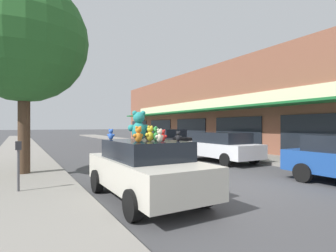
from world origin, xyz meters
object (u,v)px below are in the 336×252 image
Objects in this scene: teddy_bear_yellow at (150,134)px; street_tree at (24,40)px; teddy_bear_orange at (138,135)px; parked_car_far_center at (221,146)px; parked_car_far_right at (167,140)px; teddy_bear_green at (156,134)px; teddy_bear_red at (163,136)px; teddy_bear_cream at (160,136)px; plush_art_car at (145,168)px; parking_meter at (18,159)px; teddy_bear_brown at (148,134)px; teddy_bear_black at (178,136)px; teddy_bear_giant at (139,126)px; teddy_bear_blue at (111,134)px.

street_tree is (-2.55, 4.85, 3.19)m from teddy_bear_yellow.
teddy_bear_orange reaches higher than parked_car_far_center.
teddy_bear_orange is 12.04m from parked_car_far_right.
teddy_bear_orange is at bearing -38.13° from teddy_bear_green.
teddy_bear_orange is (-0.69, -0.14, 0.04)m from teddy_bear_red.
teddy_bear_red is at bearing 177.09° from teddy_bear_orange.
teddy_bear_red is 6.61m from street_tree.
parked_car_far_right is at bearing -133.08° from teddy_bear_cream.
teddy_bear_red reaches higher than plush_art_car.
teddy_bear_yellow is at bearing -157.63° from teddy_bear_orange.
teddy_bear_green reaches higher than parking_meter.
teddy_bear_black is (0.45, -0.73, -0.03)m from teddy_bear_brown.
teddy_bear_yellow is at bearing -80.29° from teddy_bear_green.
parked_car_far_center is at bearing -94.06° from teddy_bear_black.
plush_art_car is at bearing -145.80° from parked_car_far_center.
teddy_bear_giant is at bearing -95.89° from teddy_bear_yellow.
street_tree is (-2.68, 4.89, 3.19)m from teddy_bear_green.
teddy_bear_cream reaches higher than parked_car_far_right.
teddy_bear_orange is (-0.33, -0.74, -0.18)m from teddy_bear_giant.
teddy_bear_cream is at bearing 139.30° from teddy_bear_orange.
teddy_bear_green reaches higher than teddy_bear_cream.
teddy_bear_red is 0.79× the size of teddy_bear_green.
parking_meter is at bearing 146.13° from plush_art_car.
parking_meter is (-2.85, 2.09, -0.66)m from teddy_bear_green.
teddy_bear_black is 11.53m from parked_car_far_right.
plush_art_car is at bearing 141.46° from teddy_bear_giant.
plush_art_car is 12.88× the size of teddy_bear_brown.
street_tree is 5.40× the size of parking_meter.
street_tree is (-2.54, 4.59, 4.04)m from plush_art_car.
parking_meter is at bearing -138.67° from parked_car_far_right.
teddy_bear_yellow is 0.05× the size of street_tree.
teddy_bear_brown reaches higher than parked_car_far_center.
plush_art_car is 3.18× the size of parking_meter.
teddy_bear_green reaches higher than parked_car_far_right.
street_tree is at bearing -77.50° from teddy_bear_cream.
teddy_bear_red is 1.53m from teddy_bear_blue.
parked_car_far_center is (6.67, 3.31, -0.78)m from teddy_bear_blue.
parked_car_far_right is at bearing 90.00° from parked_car_far_center.
teddy_bear_green reaches higher than teddy_bear_red.
teddy_bear_green is 1.17× the size of teddy_bear_cream.
teddy_bear_giant is 0.73m from teddy_bear_red.
teddy_bear_brown is 1.10× the size of teddy_bear_blue.
teddy_bear_yellow is (0.03, 0.54, 0.03)m from teddy_bear_cream.
teddy_bear_red is 0.75× the size of teddy_bear_yellow.
parked_car_far_right is 11.69m from parking_meter.
teddy_bear_blue is 5.33m from street_tree.
teddy_bear_brown is 11.13m from parked_car_far_right.
teddy_bear_cream is at bearing -141.05° from parked_car_far_center.
street_tree is (-2.52, 5.39, 3.22)m from teddy_bear_cream.
plush_art_car is 0.93× the size of parked_car_far_right.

